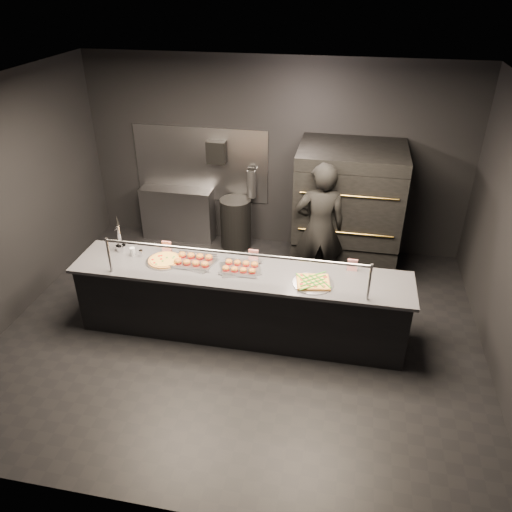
% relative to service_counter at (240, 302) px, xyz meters
% --- Properties ---
extents(room, '(6.04, 6.00, 3.00)m').
position_rel_service_counter_xyz_m(room, '(-0.02, 0.05, 1.03)').
color(room, black).
rests_on(room, ground).
extents(service_counter, '(4.10, 0.78, 1.37)m').
position_rel_service_counter_xyz_m(service_counter, '(0.00, 0.00, 0.00)').
color(service_counter, black).
rests_on(service_counter, ground).
extents(pizza_oven, '(1.50, 1.23, 1.91)m').
position_rel_service_counter_xyz_m(pizza_oven, '(1.20, 1.90, 0.50)').
color(pizza_oven, black).
rests_on(pizza_oven, ground).
extents(prep_shelf, '(1.20, 0.35, 0.90)m').
position_rel_service_counter_xyz_m(prep_shelf, '(-1.60, 2.32, -0.01)').
color(prep_shelf, '#99999E').
rests_on(prep_shelf, ground).
extents(towel_dispenser, '(0.30, 0.20, 0.35)m').
position_rel_service_counter_xyz_m(towel_dispenser, '(-0.90, 2.39, 1.09)').
color(towel_dispenser, black).
rests_on(towel_dispenser, room).
extents(fire_extinguisher, '(0.14, 0.14, 0.51)m').
position_rel_service_counter_xyz_m(fire_extinguisher, '(-0.35, 2.40, 0.60)').
color(fire_extinguisher, '#B2B2B7').
rests_on(fire_extinguisher, room).
extents(beer_tap, '(0.13, 0.18, 0.49)m').
position_rel_service_counter_xyz_m(beer_tap, '(-1.60, 0.20, 0.60)').
color(beer_tap, silver).
rests_on(beer_tap, service_counter).
extents(round_pizza, '(0.46, 0.46, 0.03)m').
position_rel_service_counter_xyz_m(round_pizza, '(-0.96, 0.04, 0.47)').
color(round_pizza, silver).
rests_on(round_pizza, service_counter).
extents(slider_tray_a, '(0.58, 0.48, 0.08)m').
position_rel_service_counter_xyz_m(slider_tray_a, '(-0.60, 0.09, 0.49)').
color(slider_tray_a, silver).
rests_on(slider_tray_a, service_counter).
extents(slider_tray_b, '(0.55, 0.47, 0.07)m').
position_rel_service_counter_xyz_m(slider_tray_b, '(-0.00, 0.04, 0.48)').
color(slider_tray_b, silver).
rests_on(slider_tray_b, service_counter).
extents(square_pizza, '(0.47, 0.47, 0.05)m').
position_rel_service_counter_xyz_m(square_pizza, '(0.89, -0.10, 0.47)').
color(square_pizza, silver).
rests_on(square_pizza, service_counter).
extents(condiment_jar, '(0.17, 0.07, 0.11)m').
position_rel_service_counter_xyz_m(condiment_jar, '(-1.37, 0.10, 0.51)').
color(condiment_jar, silver).
rests_on(condiment_jar, service_counter).
extents(tent_cards, '(2.45, 0.04, 0.15)m').
position_rel_service_counter_xyz_m(tent_cards, '(0.14, 0.28, 0.53)').
color(tent_cards, white).
rests_on(tent_cards, service_counter).
extents(trash_bin, '(0.50, 0.50, 0.84)m').
position_rel_service_counter_xyz_m(trash_bin, '(-0.58, 2.22, -0.05)').
color(trash_bin, black).
rests_on(trash_bin, ground).
extents(worker, '(0.75, 0.55, 1.90)m').
position_rel_service_counter_xyz_m(worker, '(0.85, 1.24, 0.49)').
color(worker, black).
rests_on(worker, ground).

